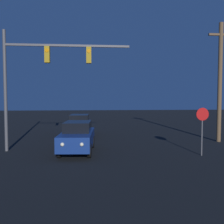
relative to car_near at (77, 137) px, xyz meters
The scene contains 5 objects.
car_near is the anchor object (origin of this frame).
car_far 5.83m from the car_near, 91.48° to the left, with size 1.78×4.20×1.65m.
traffic_signal_mast 4.27m from the car_near, 163.43° to the left, with size 6.95×0.30×6.64m.
stop_sign 6.57m from the car_near, 12.28° to the right, with size 0.65×0.07×2.45m.
utility_pole 10.19m from the car_near, 14.85° to the left, with size 1.68×0.28×7.91m.
Camera 1 is at (-1.22, 0.21, 2.95)m, focal length 40.00 mm.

